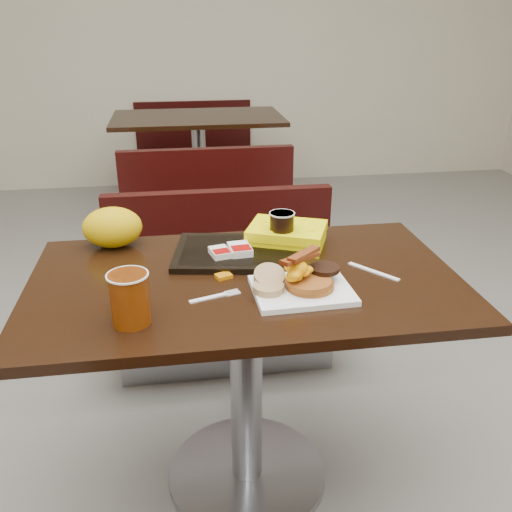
{
  "coord_description": "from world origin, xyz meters",
  "views": [
    {
      "loc": [
        -0.17,
        -1.37,
        1.43
      ],
      "look_at": [
        0.03,
        -0.02,
        0.82
      ],
      "focal_mm": 38.4,
      "sensor_mm": 36.0,
      "label": 1
    }
  ],
  "objects": [
    {
      "name": "table_near",
      "position": [
        0.0,
        0.0,
        0.38
      ],
      "size": [
        1.2,
        0.7,
        0.75
      ],
      "primitive_type": null,
      "color": "black",
      "rests_on": "floor"
    },
    {
      "name": "pancake_stack",
      "position": [
        0.16,
        -0.11,
        0.78
      ],
      "size": [
        0.14,
        0.14,
        0.03
      ],
      "primitive_type": "cylinder",
      "rotation": [
        0.0,
        0.0,
        0.11
      ],
      "color": "#9C451A",
      "rests_on": "platter"
    },
    {
      "name": "clamshell",
      "position": [
        0.16,
        0.21,
        0.78
      ],
      "size": [
        0.29,
        0.25,
        0.06
      ],
      "primitive_type": "cube",
      "rotation": [
        0.0,
        0.0,
        -0.39
      ],
      "color": "#F0E004",
      "rests_on": "table_near"
    },
    {
      "name": "table_far",
      "position": [
        0.0,
        2.6,
        0.38
      ],
      "size": [
        1.2,
        0.7,
        0.75
      ],
      "primitive_type": null,
      "color": "black",
      "rests_on": "floor"
    },
    {
      "name": "platter",
      "position": [
        0.14,
        -0.12,
        0.76
      ],
      "size": [
        0.26,
        0.21,
        0.02
      ],
      "primitive_type": "cube",
      "rotation": [
        0.0,
        0.0,
        0.04
      ],
      "color": "white",
      "rests_on": "table_near"
    },
    {
      "name": "muffin_bottom",
      "position": [
        0.05,
        -0.12,
        0.77
      ],
      "size": [
        0.09,
        0.09,
        0.02
      ],
      "primitive_type": "cylinder",
      "rotation": [
        0.0,
        0.0,
        0.1
      ],
      "color": "#A18755",
      "rests_on": "platter"
    },
    {
      "name": "sausage_patty",
      "position": [
        0.21,
        -0.08,
        0.8
      ],
      "size": [
        0.1,
        0.1,
        0.01
      ],
      "primitive_type": "cylinder",
      "rotation": [
        0.0,
        0.0,
        0.22
      ],
      "color": "black",
      "rests_on": "pancake_stack"
    },
    {
      "name": "coffee_cup_far",
      "position": [
        0.14,
        0.18,
        0.82
      ],
      "size": [
        0.08,
        0.08,
        0.1
      ],
      "primitive_type": "cylinder",
      "rotation": [
        0.0,
        0.0,
        0.08
      ],
      "color": "black",
      "rests_on": "tray"
    },
    {
      "name": "hashbrown_sleeve_right",
      "position": [
        0.0,
        0.13,
        0.78
      ],
      "size": [
        0.07,
        0.09,
        0.02
      ],
      "primitive_type": "cube",
      "rotation": [
        0.0,
        0.0,
        0.11
      ],
      "color": "silver",
      "rests_on": "tray"
    },
    {
      "name": "paper_bag",
      "position": [
        -0.38,
        0.28,
        0.81
      ],
      "size": [
        0.19,
        0.14,
        0.13
      ],
      "primitive_type": "ellipsoid",
      "rotation": [
        0.0,
        0.0,
        -0.04
      ],
      "color": "#E2A107",
      "rests_on": "table_near"
    },
    {
      "name": "bench_far_n",
      "position": [
        0.0,
        3.3,
        0.36
      ],
      "size": [
        1.0,
        0.46,
        0.72
      ],
      "primitive_type": null,
      "color": "black",
      "rests_on": "floor"
    },
    {
      "name": "floor",
      "position": [
        0.0,
        0.0,
        0.0
      ],
      "size": [
        6.0,
        7.0,
        0.01
      ],
      "primitive_type": "cube",
      "color": "gray",
      "rests_on": "ground"
    },
    {
      "name": "wall_back",
      "position": [
        0.0,
        3.5,
        1.4
      ],
      "size": [
        6.0,
        0.01,
        2.8
      ],
      "primitive_type": "cube",
      "color": "#C1B59D",
      "rests_on": "ground"
    },
    {
      "name": "tray",
      "position": [
        -0.0,
        0.15,
        0.76
      ],
      "size": [
        0.42,
        0.33,
        0.02
      ],
      "primitive_type": "cube",
      "rotation": [
        0.0,
        0.0,
        -0.16
      ],
      "color": "black",
      "rests_on": "table_near"
    },
    {
      "name": "hashbrown_sleeve_left",
      "position": [
        -0.06,
        0.12,
        0.78
      ],
      "size": [
        0.07,
        0.08,
        0.02
      ],
      "primitive_type": "cube",
      "rotation": [
        0.0,
        0.0,
        0.23
      ],
      "color": "silver",
      "rests_on": "tray"
    },
    {
      "name": "scrambled_eggs",
      "position": [
        0.13,
        -0.11,
        0.82
      ],
      "size": [
        0.1,
        0.09,
        0.05
      ],
      "primitive_type": "ellipsoid",
      "rotation": [
        0.0,
        0.0,
        -0.13
      ],
      "color": "#FFA705",
      "rests_on": "pancake_stack"
    },
    {
      "name": "bacon_strips",
      "position": [
        0.13,
        -0.1,
        0.85
      ],
      "size": [
        0.15,
        0.14,
        0.01
      ],
      "primitive_type": null,
      "rotation": [
        0.0,
        0.0,
        0.72
      ],
      "color": "#431104",
      "rests_on": "scrambled_eggs"
    },
    {
      "name": "muffin_top",
      "position": [
        0.06,
        -0.08,
        0.79
      ],
      "size": [
        0.09,
        0.09,
        0.05
      ],
      "primitive_type": "cylinder",
      "rotation": [
        0.38,
        0.0,
        0.04
      ],
      "color": "#A18755",
      "rests_on": "platter"
    },
    {
      "name": "knife",
      "position": [
        0.37,
        -0.02,
        0.75
      ],
      "size": [
        0.11,
        0.14,
        0.0
      ],
      "primitive_type": "cube",
      "rotation": [
        0.0,
        0.0,
        -0.91
      ],
      "color": "white",
      "rests_on": "table_near"
    },
    {
      "name": "fork",
      "position": [
        -0.11,
        -0.11,
        0.75
      ],
      "size": [
        0.14,
        0.07,
        0.0
      ],
      "primitive_type": null,
      "rotation": [
        0.0,
        0.0,
        0.3
      ],
      "color": "white",
      "rests_on": "table_near"
    },
    {
      "name": "bench_far_s",
      "position": [
        0.0,
        1.9,
        0.36
      ],
      "size": [
        1.0,
        0.46,
        0.72
      ],
      "primitive_type": null,
      "color": "black",
      "rests_on": "floor"
    },
    {
      "name": "coffee_cup_near",
      "position": [
        -0.3,
        -0.2,
        0.81
      ],
      "size": [
        0.11,
        0.11,
        0.13
      ],
      "primitive_type": "cylinder",
      "rotation": [
        0.0,
        0.0,
        -0.28
      ],
      "color": "#973805",
      "rests_on": "table_near"
    },
    {
      "name": "bench_near_n",
      "position": [
        0.0,
        0.7,
        0.36
      ],
      "size": [
        1.0,
        0.46,
        0.72
      ],
      "primitive_type": null,
      "color": "black",
      "rests_on": "floor"
    },
    {
      "name": "condiment_syrup",
      "position": [
        -0.06,
        0.01,
        0.76
      ],
      "size": [
        0.05,
        0.05,
        0.01
      ],
      "primitive_type": "cube",
      "rotation": [
        0.0,
        0.0,
        0.37
      ],
      "color": "#C16E08",
      "rests_on": "table_near"
    }
  ]
}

